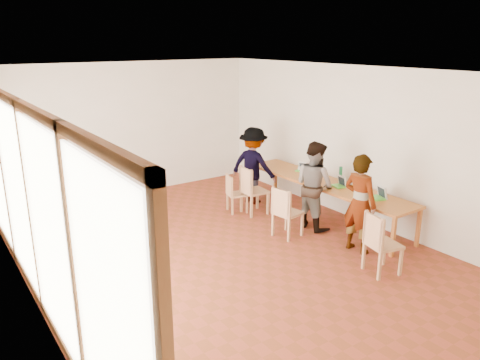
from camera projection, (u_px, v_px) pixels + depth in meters
The scene contains 25 objects.
ground at pixel (228, 254), 7.85m from camera, with size 8.00×8.00×0.00m, color brown.
wall_back at pixel (130, 130), 10.56m from camera, with size 6.00×0.10×3.00m, color white.
wall_front at pixel (468, 262), 4.28m from camera, with size 6.00×0.10×3.00m, color white.
wall_right at pixel (356, 144), 9.07m from camera, with size 0.10×8.00×3.00m, color white.
window_wall at pixel (29, 204), 5.80m from camera, with size 0.10×8.00×3.00m, color white.
ceiling at pixel (227, 70), 6.98m from camera, with size 6.00×8.00×0.04m, color white.
communal_table at pixel (325, 184), 9.26m from camera, with size 0.80×4.00×0.75m.
side_table at pixel (98, 197), 8.62m from camera, with size 0.90×0.90×0.75m.
chair_near at pixel (378, 238), 7.03m from camera, with size 0.54×0.54×0.52m.
chair_mid at pixel (284, 208), 8.35m from camera, with size 0.50×0.50×0.50m.
chair_far at pixel (233, 190), 9.62m from camera, with size 0.45×0.45×0.42m.
chair_empty at pixel (250, 186), 9.47m from camera, with size 0.50×0.50×0.53m.
chair_spare at pixel (69, 247), 6.79m from camera, with size 0.61×0.61×0.49m.
person_near at pixel (360, 204), 7.74m from camera, with size 0.62×0.41×1.69m, color gray.
person_mid at pixel (314, 185), 8.76m from camera, with size 0.81×0.63×1.67m, color gray.
person_far at pixel (253, 166), 10.11m from camera, with size 1.08×0.62×1.67m, color gray.
laptop_near at pixel (379, 195), 8.28m from camera, with size 0.30×0.32×0.23m.
laptop_mid at pixel (340, 184), 8.95m from camera, with size 0.25×0.28×0.21m.
laptop_far at pixel (303, 169), 10.01m from camera, with size 0.28×0.29×0.20m.
yellow_mug at pixel (355, 187), 8.78m from camera, with size 0.12×0.12×0.09m, color yellow.
green_bottle at pixel (341, 174), 9.31m from camera, with size 0.07×0.07×0.28m, color #1F7B45.
clear_glass at pixel (299, 169), 10.03m from camera, with size 0.07×0.07×0.09m, color silver.
condiment_cup at pixel (351, 184), 9.04m from camera, with size 0.08×0.08×0.06m, color white.
pink_phone at pixel (318, 176), 9.61m from camera, with size 0.05×0.10×0.01m, color #F25083.
black_pouch at pixel (312, 179), 9.29m from camera, with size 0.16×0.26×0.09m, color black.
Camera 1 is at (-3.94, -5.98, 3.46)m, focal length 35.00 mm.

